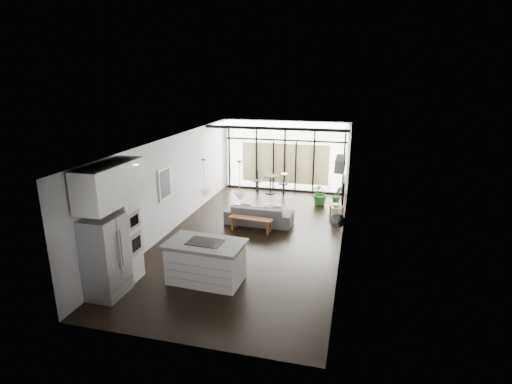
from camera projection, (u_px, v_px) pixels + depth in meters
The scene contains 27 objects.
floor at pixel (253, 236), 11.61m from camera, with size 5.00×10.00×0.00m, color black.
ceiling at pixel (253, 140), 10.81m from camera, with size 5.00×10.00×0.00m, color white.
wall_left at pixel (172, 184), 11.80m from camera, with size 0.02×10.00×2.80m, color silver.
wall_right at pixel (344, 196), 10.62m from camera, with size 0.02×10.00×2.80m, color silver.
wall_back at pixel (285, 156), 15.86m from camera, with size 5.00×0.02×2.80m, color silver.
wall_front at pixel (176, 272), 6.56m from camera, with size 5.00×0.02×2.80m, color silver.
glazing at pixel (285, 157), 15.74m from camera, with size 5.00×0.20×2.80m, color black.
skylight at pixel (281, 124), 14.54m from camera, with size 4.70×1.90×0.06m, color white.
neighbour_building at pixel (285, 164), 15.89m from camera, with size 3.50×0.02×1.60m, color #F5E7A0.
island at pixel (206, 262), 8.96m from camera, with size 1.73×1.03×0.95m, color silver.
cooktop at pixel (205, 242), 8.83m from camera, with size 0.78×0.52×0.01m, color black.
fridge at pixel (105, 256), 8.30m from camera, with size 0.68×0.85×1.75m, color #959499.
appliance_column at pixel (124, 236), 8.89m from camera, with size 0.55×0.57×2.12m, color silver.
upper_cabinets at pixel (110, 184), 8.19m from camera, with size 0.62×1.75×0.86m, color silver.
pendant_left at pixel (205, 194), 8.67m from camera, with size 0.26×0.26×0.18m, color white.
pendant_right at pixel (240, 197), 8.48m from camera, with size 0.26×0.26×0.18m, color white.
sofa at pixel (259, 211), 12.47m from camera, with size 2.10×0.61×0.82m, color #49494B.
console_bench at pixel (251, 224), 11.91m from camera, with size 1.32×0.33×0.42m, color brown.
pouf at pixel (273, 211), 13.08m from camera, with size 0.54×0.54×0.43m, color silver.
crate at pixel (336, 209), 13.39m from camera, with size 0.45×0.45×0.34m, color brown.
plant_tall at pixel (321, 196), 14.31m from camera, with size 0.76×0.84×0.66m, color #296427.
plant_crate at pixel (337, 200), 13.30m from camera, with size 0.35×0.65×0.29m, color #296427.
milk_can at pixel (336, 213), 12.60m from camera, with size 0.31×0.31×0.61m, color beige.
bistro_set at pixel (270, 184), 15.69m from camera, with size 1.60×0.64×0.77m, color black.
tv at pixel (344, 190), 11.58m from camera, with size 0.05×1.10×0.65m, color black.
ac_unit at pixel (340, 164), 9.60m from camera, with size 0.22×0.90×0.30m, color silver.
framed_art at pixel (165, 183), 11.29m from camera, with size 0.04×0.70×0.90m, color black.
Camera 1 is at (2.74, -10.41, 4.52)m, focal length 28.00 mm.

